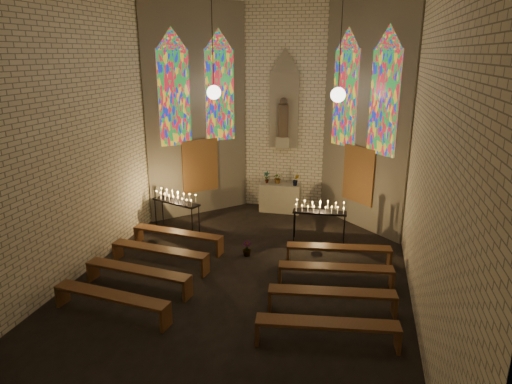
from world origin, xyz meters
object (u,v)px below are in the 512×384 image
Objects in this scene: altar at (280,198)px; votive_stand_left at (176,199)px; aisle_flower_pot at (247,249)px; votive_stand_right at (320,210)px.

altar is 0.83× the size of votive_stand_left.
votive_stand_right reaches higher than aisle_flower_pot.
aisle_flower_pot is 0.25× the size of votive_stand_left.
votive_stand_right reaches higher than altar.
votive_stand_left is at bearing 153.67° from aisle_flower_pot.
votive_stand_left is at bearing -179.85° from votive_stand_right.
aisle_flower_pot is 3.00m from votive_stand_left.
votive_stand_right is (1.60, -2.37, 0.48)m from altar.
votive_stand_right is (1.82, 1.51, 0.77)m from aisle_flower_pot.
altar is 2.90m from votive_stand_right.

